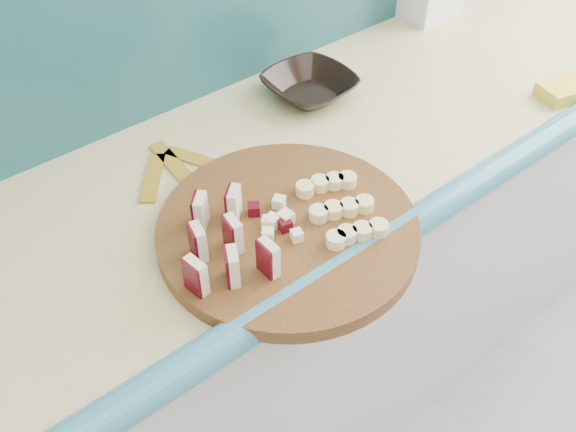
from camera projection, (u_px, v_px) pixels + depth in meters
The scene contains 8 objects.
kitchen_counter at pixel (294, 291), 1.62m from camera, with size 2.20×0.63×0.91m.
cutting_board at pixel (288, 230), 1.11m from camera, with size 0.46×0.46×0.03m, color #43240E.
apple_wedges at pixel (223, 241), 1.03m from camera, with size 0.17×0.20×0.06m.
apple_chunks at pixel (273, 224), 1.09m from camera, with size 0.07×0.07×0.02m.
banana_slices at pixel (341, 208), 1.12m from camera, with size 0.16×0.19×0.02m.
brown_bowl at pixel (310, 86), 1.43m from camera, with size 0.19×0.19×0.05m, color black.
sponge at pixel (563, 91), 1.43m from camera, with size 0.11×0.07×0.03m, color #FFE843.
banana_peel at pixel (174, 166), 1.26m from camera, with size 0.20×0.17×0.01m.
Camera 1 is at (-0.56, 0.70, 1.71)m, focal length 40.00 mm.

